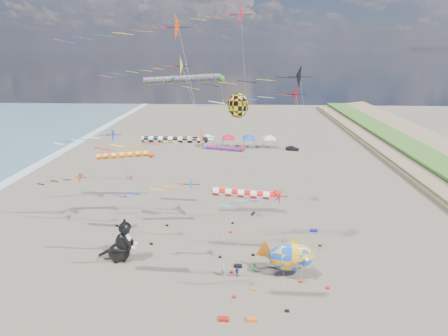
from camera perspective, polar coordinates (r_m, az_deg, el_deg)
delta_kite_0 at (r=37.23m, az=9.43°, el=14.16°), size 16.14×2.77×21.55m
delta_kite_1 at (r=40.87m, az=-18.09°, el=4.92°), size 9.42×1.97×14.92m
delta_kite_2 at (r=32.45m, az=-7.94°, el=21.58°), size 14.58×2.56×26.00m
delta_kite_3 at (r=41.13m, az=-6.89°, el=15.84°), size 13.59×2.31×22.19m
delta_kite_4 at (r=30.16m, az=-3.56°, el=4.92°), size 12.62×2.23×16.97m
delta_kite_5 at (r=38.15m, az=8.41°, el=11.60°), size 14.84×2.23×19.56m
delta_kite_6 at (r=46.53m, az=1.26°, el=23.61°), size 13.82×3.26×28.49m
delta_kite_7 at (r=30.59m, az=-7.94°, el=-3.05°), size 10.27×1.63×12.70m
delta_kite_8 at (r=49.16m, az=-22.67°, el=-1.80°), size 9.32×1.79×7.93m
delta_kite_9 at (r=32.87m, az=9.65°, el=-5.84°), size 9.46×1.76×10.43m
windsock_0 at (r=28.50m, az=4.03°, el=-4.35°), size 6.98×0.73×12.01m
windsock_1 at (r=43.66m, az=-6.16°, el=14.16°), size 11.07×0.92×19.82m
windsock_2 at (r=46.09m, az=-15.47°, el=2.02°), size 8.57×0.76×10.41m
windsock_3 at (r=47.58m, az=0.30°, el=3.13°), size 7.11×0.67×10.31m
windsock_4 at (r=36.35m, az=-7.69°, el=4.50°), size 8.20×0.71×14.32m
angelfish_kite at (r=37.73m, az=1.98°, el=9.90°), size 3.74×3.02×18.38m
cat_inflatable at (r=41.51m, az=-16.58°, el=-11.22°), size 3.85×2.10×5.06m
fish_inflatable at (r=37.89m, az=10.75°, el=-13.99°), size 6.43×3.32×4.87m
person_adult at (r=38.18m, az=-0.16°, el=-16.37°), size 0.61×0.46×1.51m
child_green at (r=38.89m, az=5.08°, el=-15.96°), size 0.70×0.60×1.24m
child_blue at (r=38.37m, az=2.13°, el=-16.57°), size 0.69×0.47×1.10m
kite_bag_0 at (r=33.66m, az=4.53°, el=-23.44°), size 0.90×0.44×0.30m
kite_bag_1 at (r=39.93m, az=2.31°, el=-15.69°), size 0.90×0.44×0.30m
kite_bag_2 at (r=48.14m, az=14.47°, el=-9.85°), size 0.90×0.44×0.30m
kite_bag_3 at (r=33.61m, az=-0.05°, el=-23.44°), size 0.90×0.44×0.30m
tent_row at (r=84.84m, az=2.39°, el=5.42°), size 19.20×4.20×3.80m
parked_car at (r=84.48m, az=11.08°, el=3.20°), size 3.41×1.97×1.09m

